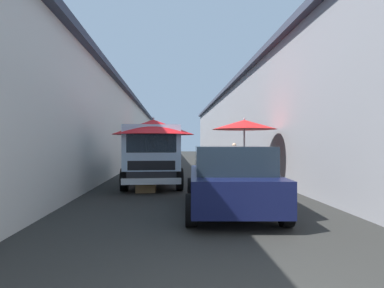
{
  "coord_description": "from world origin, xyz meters",
  "views": [
    {
      "loc": [
        -2.1,
        0.6,
        1.51
      ],
      "look_at": [
        12.45,
        -0.33,
        1.49
      ],
      "focal_mm": 29.7,
      "sensor_mm": 36.0,
      "label": 1
    }
  ],
  "objects_px": {
    "hatchback_car": "(230,178)",
    "parked_scooter": "(213,165)",
    "fruit_stall_far_right": "(153,132)",
    "fruit_stall_far_left": "(244,134)",
    "fruit_stall_near_left": "(152,141)",
    "vendor_by_crates": "(234,156)",
    "delivery_truck": "(153,157)"
  },
  "relations": [
    {
      "from": "fruit_stall_far_left",
      "to": "parked_scooter",
      "type": "height_order",
      "value": "fruit_stall_far_left"
    },
    {
      "from": "fruit_stall_near_left",
      "to": "hatchback_car",
      "type": "relative_size",
      "value": 0.71
    },
    {
      "from": "fruit_stall_far_right",
      "to": "parked_scooter",
      "type": "height_order",
      "value": "fruit_stall_far_right"
    },
    {
      "from": "hatchback_car",
      "to": "delivery_truck",
      "type": "xyz_separation_m",
      "value": [
        3.89,
        1.94,
        0.3
      ]
    },
    {
      "from": "vendor_by_crates",
      "to": "parked_scooter",
      "type": "xyz_separation_m",
      "value": [
        0.11,
        1.0,
        -0.43
      ]
    },
    {
      "from": "fruit_stall_far_right",
      "to": "fruit_stall_far_left",
      "type": "bearing_deg",
      "value": -71.31
    },
    {
      "from": "fruit_stall_near_left",
      "to": "vendor_by_crates",
      "type": "relative_size",
      "value": 1.85
    },
    {
      "from": "hatchback_car",
      "to": "parked_scooter",
      "type": "relative_size",
      "value": 2.4
    },
    {
      "from": "delivery_truck",
      "to": "fruit_stall_far_left",
      "type": "bearing_deg",
      "value": -84.53
    },
    {
      "from": "fruit_stall_near_left",
      "to": "vendor_by_crates",
      "type": "height_order",
      "value": "fruit_stall_near_left"
    },
    {
      "from": "delivery_truck",
      "to": "vendor_by_crates",
      "type": "relative_size",
      "value": 3.24
    },
    {
      "from": "fruit_stall_far_right",
      "to": "fruit_stall_far_left",
      "type": "relative_size",
      "value": 1.07
    },
    {
      "from": "vendor_by_crates",
      "to": "parked_scooter",
      "type": "bearing_deg",
      "value": 83.99
    },
    {
      "from": "hatchback_car",
      "to": "vendor_by_crates",
      "type": "xyz_separation_m",
      "value": [
        8.3,
        -1.74,
        0.14
      ]
    },
    {
      "from": "vendor_by_crates",
      "to": "parked_scooter",
      "type": "height_order",
      "value": "vendor_by_crates"
    },
    {
      "from": "fruit_stall_far_right",
      "to": "fruit_stall_far_left",
      "type": "distance_m",
      "value": 3.35
    },
    {
      "from": "hatchback_car",
      "to": "fruit_stall_far_right",
      "type": "bearing_deg",
      "value": 31.28
    },
    {
      "from": "delivery_truck",
      "to": "hatchback_car",
      "type": "bearing_deg",
      "value": -153.44
    },
    {
      "from": "vendor_by_crates",
      "to": "fruit_stall_far_left",
      "type": "bearing_deg",
      "value": 173.47
    },
    {
      "from": "vendor_by_crates",
      "to": "parked_scooter",
      "type": "distance_m",
      "value": 1.1
    },
    {
      "from": "fruit_stall_near_left",
      "to": "delivery_truck",
      "type": "bearing_deg",
      "value": -176.15
    },
    {
      "from": "fruit_stall_far_right",
      "to": "delivery_truck",
      "type": "height_order",
      "value": "fruit_stall_far_right"
    },
    {
      "from": "parked_scooter",
      "to": "vendor_by_crates",
      "type": "bearing_deg",
      "value": -96.01
    },
    {
      "from": "fruit_stall_near_left",
      "to": "delivery_truck",
      "type": "distance_m",
      "value": 8.4
    },
    {
      "from": "delivery_truck",
      "to": "vendor_by_crates",
      "type": "xyz_separation_m",
      "value": [
        4.41,
        -3.69,
        -0.16
      ]
    },
    {
      "from": "fruit_stall_far_left",
      "to": "fruit_stall_far_right",
      "type": "bearing_deg",
      "value": 108.69
    },
    {
      "from": "fruit_stall_far_left",
      "to": "fruit_stall_near_left",
      "type": "height_order",
      "value": "fruit_stall_far_left"
    },
    {
      "from": "vendor_by_crates",
      "to": "delivery_truck",
      "type": "bearing_deg",
      "value": 140.12
    },
    {
      "from": "delivery_truck",
      "to": "fruit_stall_far_right",
      "type": "bearing_deg",
      "value": -176.55
    },
    {
      "from": "delivery_truck",
      "to": "vendor_by_crates",
      "type": "height_order",
      "value": "delivery_truck"
    },
    {
      "from": "vendor_by_crates",
      "to": "fruit_stall_far_right",
      "type": "bearing_deg",
      "value": 144.89
    },
    {
      "from": "fruit_stall_far_left",
      "to": "hatchback_car",
      "type": "xyz_separation_m",
      "value": [
        -4.19,
        1.27,
        -1.12
      ]
    }
  ]
}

